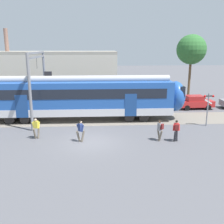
{
  "coord_description": "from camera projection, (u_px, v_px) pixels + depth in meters",
  "views": [
    {
      "loc": [
        0.66,
        -18.68,
        7.01
      ],
      "look_at": [
        1.88,
        2.81,
        1.6
      ],
      "focal_mm": 42.0,
      "sensor_mm": 36.0,
      "label": 1
    }
  ],
  "objects": [
    {
      "name": "pedestrian_red",
      "position": [
        176.0,
        129.0,
        19.66
      ],
      "size": [
        0.58,
        0.62,
        1.67
      ],
      "color": "#28282D",
      "rests_on": "ground"
    },
    {
      "name": "pedestrian_grey",
      "position": [
        160.0,
        128.0,
        19.79
      ],
      "size": [
        0.5,
        0.69,
        1.67
      ],
      "color": "#6B6051",
      "rests_on": "ground"
    },
    {
      "name": "background_building",
      "position": [
        50.0,
        76.0,
        34.39
      ],
      "size": [
        17.35,
        5.0,
        9.2
      ],
      "color": "beige",
      "rests_on": "ground"
    },
    {
      "name": "ground_plane",
      "position": [
        89.0,
        142.0,
        19.76
      ],
      "size": [
        160.0,
        160.0,
        0.0
      ],
      "primitive_type": "plane",
      "color": "#515156"
    },
    {
      "name": "crossing_signal",
      "position": [
        208.0,
        104.0,
        23.25
      ],
      "size": [
        0.96,
        0.22,
        3.0
      ],
      "color": "gray",
      "rests_on": "ground"
    },
    {
      "name": "parked_car_red",
      "position": [
        195.0,
        102.0,
        30.08
      ],
      "size": [
        4.05,
        1.85,
        1.54
      ],
      "color": "#B22323",
      "rests_on": "ground"
    },
    {
      "name": "pedestrian_yellow",
      "position": [
        36.0,
        126.0,
        20.28
      ],
      "size": [
        0.63,
        0.59,
        1.67
      ],
      "color": "#6B6051",
      "rests_on": "ground"
    },
    {
      "name": "catenary_gantry",
      "position": [
        38.0,
        76.0,
        24.48
      ],
      "size": [
        0.24,
        6.64,
        6.53
      ],
      "color": "gray",
      "rests_on": "ground"
    },
    {
      "name": "pedestrian_navy",
      "position": [
        80.0,
        130.0,
        19.58
      ],
      "size": [
        0.71,
        0.5,
        1.67
      ],
      "color": "#6B6051",
      "rests_on": "ground"
    },
    {
      "name": "street_tree_right",
      "position": [
        191.0,
        50.0,
        33.89
      ],
      "size": [
        3.83,
        3.83,
        8.53
      ],
      "color": "brown",
      "rests_on": "ground"
    }
  ]
}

